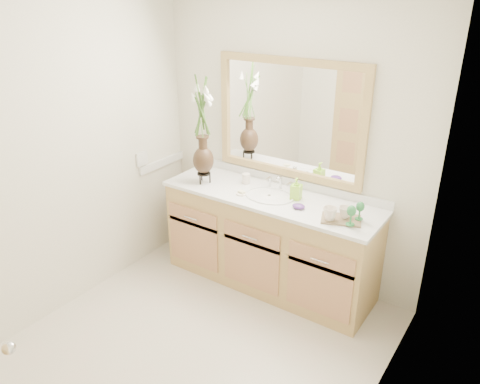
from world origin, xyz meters
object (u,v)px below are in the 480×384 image
Objects in this scene: flower_vase at (202,116)px; tray at (341,219)px; tumbler at (246,179)px; soap_bottle at (296,190)px.

flower_vase reaches higher than tray.
flower_vase is 9.83× the size of tumbler.
tray is at bearing -0.05° from flower_vase.
flower_vase reaches higher than tumbler.
soap_bottle is (0.51, -0.04, 0.04)m from tumbler.
tray is (0.45, -0.15, -0.07)m from soap_bottle.
flower_vase reaches higher than soap_bottle.
flower_vase is at bearing 159.07° from tray.
soap_bottle is at bearing -4.94° from tumbler.
tumbler is 0.97m from tray.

